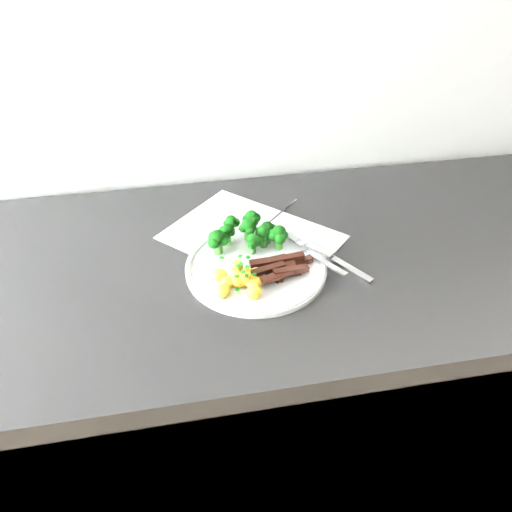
# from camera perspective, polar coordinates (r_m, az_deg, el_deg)

# --- Properties ---
(counter) EXTENTS (2.36, 0.59, 0.88)m
(counter) POSITION_cam_1_polar(r_m,az_deg,el_deg) (1.26, 0.51, -16.59)
(counter) COLOR black
(counter) RESTS_ON ground
(recipe_paper) EXTENTS (0.37, 0.37, 0.00)m
(recipe_paper) POSITION_cam_1_polar(r_m,az_deg,el_deg) (0.99, -0.45, 2.10)
(recipe_paper) COLOR silver
(recipe_paper) RESTS_ON counter
(plate) EXTENTS (0.25, 0.25, 0.01)m
(plate) POSITION_cam_1_polar(r_m,az_deg,el_deg) (0.91, -0.00, -1.15)
(plate) COLOR white
(plate) RESTS_ON counter
(broccoli) EXTENTS (0.15, 0.09, 0.05)m
(broccoli) POSITION_cam_1_polar(r_m,az_deg,el_deg) (0.94, -0.69, 2.70)
(broccoli) COLOR #2A631E
(broccoli) RESTS_ON plate
(potatoes) EXTENTS (0.09, 0.09, 0.04)m
(potatoes) POSITION_cam_1_polar(r_m,az_deg,el_deg) (0.86, -2.08, -2.71)
(potatoes) COLOR yellow
(potatoes) RESTS_ON plate
(beef_strips) EXTENTS (0.12, 0.08, 0.03)m
(beef_strips) POSITION_cam_1_polar(r_m,az_deg,el_deg) (0.89, 2.82, -1.28)
(beef_strips) COLOR black
(beef_strips) RESTS_ON plate
(fork) EXTENTS (0.08, 0.15, 0.01)m
(fork) POSITION_cam_1_polar(r_m,az_deg,el_deg) (0.92, 6.64, 0.07)
(fork) COLOR silver
(fork) RESTS_ON plate
(knife) EXTENTS (0.13, 0.17, 0.02)m
(knife) POSITION_cam_1_polar(r_m,az_deg,el_deg) (0.93, 8.92, -0.65)
(knife) COLOR silver
(knife) RESTS_ON plate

